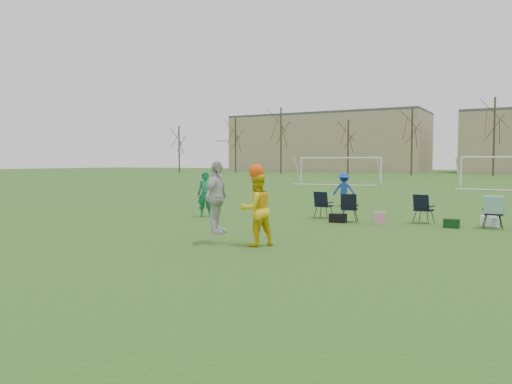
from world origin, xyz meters
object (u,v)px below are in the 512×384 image
Objects in this scene: center_contest at (239,203)px; goal_left at (340,163)px; fielder_green_near at (206,194)px; fielder_blue at (344,190)px.

center_contest is 33.59m from goal_left.
goal_left is at bearing 74.33° from fielder_green_near.
fielder_blue is at bearing 40.30° from fielder_green_near.
center_contest reaches higher than fielder_blue.
fielder_blue is 22.35m from goal_left.
fielder_green_near is 28.03m from goal_left.
fielder_blue is 0.60× the size of center_contest.
fielder_green_near is 7.32m from fielder_blue.
center_contest is (4.30, -4.74, 0.19)m from fielder_green_near.
goal_left is (-8.97, 32.36, 0.90)m from center_contest.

